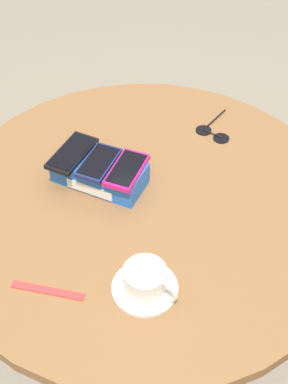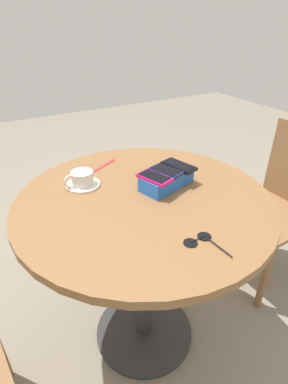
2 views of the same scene
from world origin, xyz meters
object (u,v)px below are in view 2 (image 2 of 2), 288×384
object	(u,v)px
phone_black	(179,166)
coffee_cup	(82,178)
round_table	(144,230)
lanyard_strap	(104,165)
phone_box	(167,179)
phone_magenta	(154,178)
chair_near_window	(277,206)
sunglasses	(200,241)
phone_navy	(166,171)
saucer	(83,185)

from	to	relation	value
phone_black	coffee_cup	xyz separation A→B (m)	(0.35, -0.14, -0.03)
round_table	lanyard_strap	size ratio (longest dim) A/B	6.28
phone_box	phone_magenta	world-z (taller)	phone_magenta
coffee_cup	chair_near_window	world-z (taller)	chair_near_window
round_table	sunglasses	world-z (taller)	sunglasses
phone_navy	sunglasses	bearing A→B (deg)	74.44
phone_box	chair_near_window	world-z (taller)	chair_near_window
phone_magenta	coffee_cup	world-z (taller)	phone_magenta
round_table	phone_box	xyz separation A→B (m)	(-0.11, -0.03, 0.18)
phone_box	chair_near_window	size ratio (longest dim) A/B	0.26
round_table	sunglasses	bearing A→B (deg)	93.82
phone_magenta	chair_near_window	world-z (taller)	chair_near_window
saucer	sunglasses	size ratio (longest dim) A/B	1.01
phone_black	phone_box	bearing A→B (deg)	15.75
round_table	lanyard_strap	world-z (taller)	lanyard_strap
phone_navy	saucer	world-z (taller)	phone_navy
round_table	chair_near_window	xyz separation A→B (m)	(-0.86, -0.03, -0.18)
lanyard_strap	chair_near_window	bearing A→B (deg)	161.89
round_table	phone_box	world-z (taller)	phone_box
round_table	saucer	world-z (taller)	saucer
phone_box	sunglasses	xyz separation A→B (m)	(0.09, 0.33, -0.03)
chair_near_window	phone_navy	bearing A→B (deg)	-0.12
chair_near_window	coffee_cup	bearing A→B (deg)	-8.86
phone_navy	coffee_cup	size ratio (longest dim) A/B	1.15
coffee_cup	saucer	bearing A→B (deg)	-174.01
round_table	coffee_cup	xyz separation A→B (m)	(0.17, -0.19, 0.19)
coffee_cup	phone_black	bearing A→B (deg)	157.90
phone_black	sunglasses	world-z (taller)	phone_black
sunglasses	chair_near_window	distance (m)	0.96
phone_magenta	chair_near_window	bearing A→B (deg)	-178.43
phone_box	phone_navy	xyz separation A→B (m)	(0.00, -0.00, 0.04)
phone_box	sunglasses	world-z (taller)	phone_box
phone_box	saucer	size ratio (longest dim) A/B	1.76
phone_navy	coffee_cup	bearing A→B (deg)	-29.58
phone_magenta	lanyard_strap	distance (m)	0.33
phone_black	phone_magenta	xyz separation A→B (m)	(0.14, 0.04, 0.00)
lanyard_strap	phone_magenta	bearing A→B (deg)	102.69
sunglasses	chair_near_window	xyz separation A→B (m)	(-0.84, -0.33, -0.33)
saucer	sunglasses	xyz separation A→B (m)	(-0.19, 0.49, -0.00)
saucer	sunglasses	bearing A→B (deg)	110.84
phone_box	lanyard_strap	xyz separation A→B (m)	(0.14, -0.29, -0.03)
phone_black	phone_magenta	bearing A→B (deg)	16.36
phone_magenta	chair_near_window	size ratio (longest dim) A/B	0.16
lanyard_strap	chair_near_window	distance (m)	0.99
coffee_cup	sunglasses	size ratio (longest dim) A/B	0.90
coffee_cup	phone_magenta	bearing A→B (deg)	139.62
coffee_cup	chair_near_window	size ratio (longest dim) A/B	0.13
coffee_cup	lanyard_strap	distance (m)	0.20
sunglasses	phone_navy	bearing A→B (deg)	-105.56
round_table	sunglasses	size ratio (longest dim) A/B	7.21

